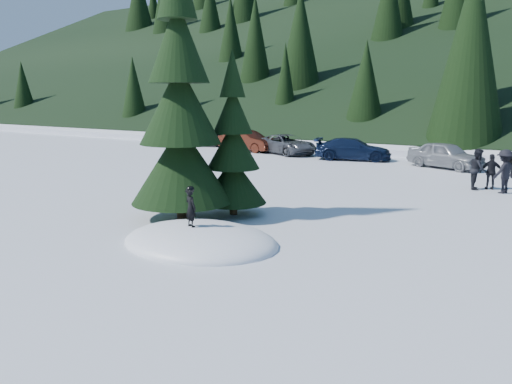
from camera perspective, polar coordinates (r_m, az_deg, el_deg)
The scene contains 14 objects.
ground at distance 13.56m, azimuth -6.39°, elevation -5.82°, with size 200.00×200.00×0.00m, color white.
snow_mound at distance 13.56m, azimuth -6.39°, elevation -5.82°, with size 4.48×3.52×0.96m, color white.
forest_hillside at distance 65.09m, azimuth 26.87°, elevation 17.36°, with size 200.00×60.00×25.00m, color black, non-canonical shape.
spruce_tall at distance 15.81m, azimuth -8.67°, elevation 8.72°, with size 3.20×3.20×8.60m.
spruce_short at distance 16.36m, azimuth -2.65°, elevation 4.63°, with size 2.20×2.20×5.37m.
child_skier at distance 13.27m, azimuth -7.47°, elevation -1.80°, with size 0.37×0.24×1.02m, color black.
adult_0 at distance 23.06m, azimuth 24.02°, elevation 2.41°, with size 0.84×0.65×1.72m, color black.
adult_1 at distance 23.24m, azimuth 25.30°, elevation 2.10°, with size 0.88×0.37×1.51m, color black.
adult_2 at distance 22.56m, azimuth 26.50°, elevation 2.11°, with size 1.15×0.66×1.78m, color black.
car_0 at distance 39.63m, azimuth -5.04°, elevation 6.13°, with size 1.50×3.73×1.27m, color black.
car_1 at distance 35.98m, azimuth -0.96°, elevation 5.86°, with size 1.56×4.49×1.48m, color #3B140A.
car_2 at distance 34.23m, azimuth 3.51°, elevation 5.46°, with size 2.21×4.79×1.33m, color #494B50.
car_3 at distance 31.49m, azimuth 11.02°, elevation 4.83°, with size 1.90×4.66×1.35m, color #0E1833.
car_4 at distance 29.28m, azimuth 20.86°, elevation 3.97°, with size 1.70×4.23×1.44m, color gray.
Camera 1 is at (8.33, -9.98, 3.88)m, focal length 35.00 mm.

